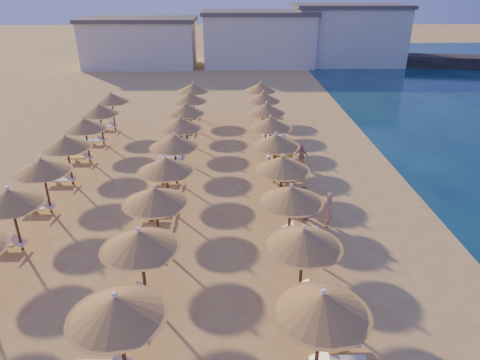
{
  "coord_description": "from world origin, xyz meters",
  "views": [
    {
      "loc": [
        -0.52,
        -16.68,
        10.91
      ],
      "look_at": [
        -0.07,
        4.0,
        1.3
      ],
      "focal_mm": 32.0,
      "sensor_mm": 36.0,
      "label": 1
    }
  ],
  "objects_px": {
    "jetty": "(437,61)",
    "parasol_row_east": "(282,164)",
    "parasol_row_west": "(166,165)",
    "beachgoer_c": "(301,157)",
    "beachgoer_a": "(328,210)",
    "beachgoer_b": "(303,204)"
  },
  "relations": [
    {
      "from": "parasol_row_east",
      "to": "beachgoer_a",
      "type": "height_order",
      "value": "parasol_row_east"
    },
    {
      "from": "jetty",
      "to": "beachgoer_b",
      "type": "height_order",
      "value": "beachgoer_b"
    },
    {
      "from": "parasol_row_west",
      "to": "beachgoer_b",
      "type": "height_order",
      "value": "parasol_row_west"
    },
    {
      "from": "parasol_row_east",
      "to": "beachgoer_c",
      "type": "bearing_deg",
      "value": 71.13
    },
    {
      "from": "jetty",
      "to": "beachgoer_c",
      "type": "distance_m",
      "value": 43.39
    },
    {
      "from": "parasol_row_east",
      "to": "beachgoer_a",
      "type": "xyz_separation_m",
      "value": [
        2.11,
        -1.65,
        -1.71
      ]
    },
    {
      "from": "jetty",
      "to": "beachgoer_a",
      "type": "distance_m",
      "value": 49.47
    },
    {
      "from": "parasol_row_west",
      "to": "beachgoer_a",
      "type": "relative_size",
      "value": 20.55
    },
    {
      "from": "beachgoer_c",
      "to": "beachgoer_b",
      "type": "distance_m",
      "value": 6.66
    },
    {
      "from": "jetty",
      "to": "parasol_row_east",
      "type": "height_order",
      "value": "parasol_row_east"
    },
    {
      "from": "parasol_row_west",
      "to": "beachgoer_c",
      "type": "bearing_deg",
      "value": 36.11
    },
    {
      "from": "parasol_row_east",
      "to": "parasol_row_west",
      "type": "relative_size",
      "value": 1.0
    },
    {
      "from": "jetty",
      "to": "parasol_row_east",
      "type": "bearing_deg",
      "value": -112.56
    },
    {
      "from": "parasol_row_east",
      "to": "beachgoer_a",
      "type": "distance_m",
      "value": 3.18
    },
    {
      "from": "parasol_row_east",
      "to": "beachgoer_b",
      "type": "xyz_separation_m",
      "value": [
        1.03,
        -0.96,
        -1.73
      ]
    },
    {
      "from": "parasol_row_east",
      "to": "beachgoer_a",
      "type": "relative_size",
      "value": 20.55
    },
    {
      "from": "parasol_row_east",
      "to": "beachgoer_b",
      "type": "height_order",
      "value": "parasol_row_east"
    },
    {
      "from": "beachgoer_b",
      "to": "jetty",
      "type": "bearing_deg",
      "value": 128.72
    },
    {
      "from": "beachgoer_a",
      "to": "beachgoer_b",
      "type": "distance_m",
      "value": 1.29
    },
    {
      "from": "parasol_row_west",
      "to": "jetty",
      "type": "bearing_deg",
      "value": 51.9
    },
    {
      "from": "beachgoer_b",
      "to": "parasol_row_east",
      "type": "bearing_deg",
      "value": -153.07
    },
    {
      "from": "beachgoer_a",
      "to": "beachgoer_b",
      "type": "height_order",
      "value": "beachgoer_a"
    }
  ]
}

